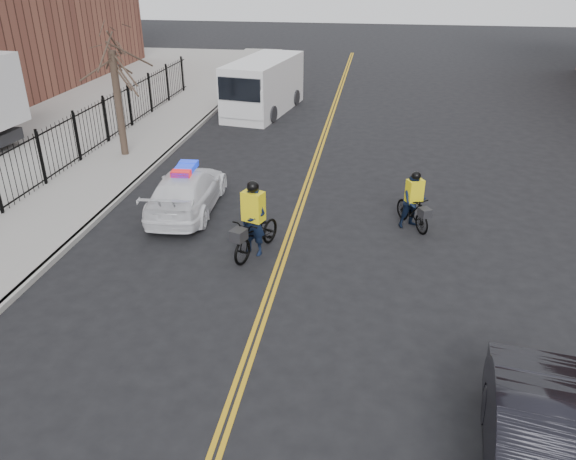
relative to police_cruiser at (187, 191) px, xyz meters
The scene contains 12 objects.
ground 6.48m from the police_cruiser, 57.25° to the right, with size 120.00×120.00×0.00m, color black.
center_line_left 4.32m from the police_cruiser, 37.06° to the left, with size 0.10×60.00×0.01m, color gold.
center_line_right 4.45m from the police_cruiser, 35.81° to the left, with size 0.10×60.00×0.01m, color gold.
sidewalk 4.80m from the police_cruiser, 147.30° to the left, with size 3.00×60.00×0.15m, color gray.
curb 3.64m from the police_cruiser, 134.28° to the left, with size 0.20×60.00×0.15m, color gray.
iron_fence 6.09m from the police_cruiser, 154.96° to the left, with size 0.12×28.00×2.00m, color black, non-canonical shape.
street_tree 6.79m from the police_cruiser, 131.94° to the left, with size 3.20×3.20×4.80m.
police_cruiser is the anchor object (origin of this frame).
dark_sedan 12.62m from the police_cruiser, 47.71° to the right, with size 1.59×4.57×1.51m, color black.
cargo_van 12.47m from the police_cruiser, 90.21° to the left, with size 3.30×6.59×2.64m.
cyclist_near 3.65m from the police_cruiser, 42.70° to the right, with size 1.42×2.27×2.11m.
cyclist_far 6.99m from the police_cruiser, ahead, with size 1.27×1.76×1.76m.
Camera 1 is at (2.21, -10.26, 7.37)m, focal length 35.00 mm.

